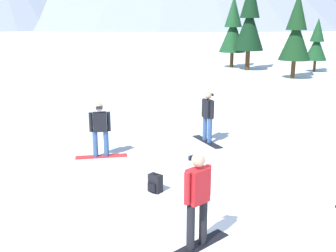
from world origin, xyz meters
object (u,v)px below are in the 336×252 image
at_px(snowboarder_foreground, 197,199).
at_px(pine_tree_leaning, 233,29).
at_px(backpack_black, 155,183).
at_px(snowboarder_midground, 100,129).
at_px(pine_tree_short, 317,43).
at_px(pine_tree_twin, 296,32).
at_px(pine_tree_broad, 250,20).
at_px(snowboarder_background, 208,116).

relative_size(snowboarder_foreground, pine_tree_leaning, 0.30).
distance_m(snowboarder_foreground, backpack_black, 2.63).
distance_m(snowboarder_midground, pine_tree_leaning, 24.77).
height_order(snowboarder_foreground, pine_tree_short, pine_tree_short).
bearing_deg(backpack_black, snowboarder_foreground, -67.58).
distance_m(snowboarder_midground, pine_tree_twin, 20.01).
height_order(snowboarder_foreground, backpack_black, snowboarder_foreground).
distance_m(pine_tree_twin, pine_tree_broad, 5.43).
distance_m(pine_tree_short, pine_tree_broad, 5.55).
relative_size(pine_tree_leaning, pine_tree_broad, 0.82).
bearing_deg(pine_tree_leaning, pine_tree_twin, -61.02).
bearing_deg(pine_tree_leaning, snowboarder_midground, -104.56).
distance_m(snowboarder_foreground, pine_tree_twin, 23.22).
height_order(snowboarder_background, pine_tree_short, pine_tree_short).
xyz_separation_m(snowboarder_foreground, backpack_black, (-0.96, 2.34, -0.74)).
bearing_deg(pine_tree_broad, snowboarder_foreground, -99.53).
bearing_deg(snowboarder_foreground, pine_tree_twin, 72.26).
bearing_deg(pine_tree_twin, snowboarder_midground, -119.73).
distance_m(backpack_black, pine_tree_leaning, 26.82).
bearing_deg(pine_tree_broad, pine_tree_leaning, 120.50).
bearing_deg(pine_tree_short, snowboarder_midground, -120.55).
distance_m(snowboarder_background, backpack_black, 4.40).
height_order(snowboarder_midground, snowboarder_background, snowboarder_background).
height_order(snowboarder_foreground, pine_tree_broad, pine_tree_broad).
distance_m(snowboarder_background, pine_tree_leaning, 22.49).
height_order(snowboarder_midground, backpack_black, snowboarder_midground).
bearing_deg(pine_tree_broad, pine_tree_twin, -61.64).
bearing_deg(snowboarder_midground, backpack_black, -52.63).
bearing_deg(backpack_black, pine_tree_twin, 67.85).
height_order(pine_tree_short, pine_tree_broad, pine_tree_broad).
relative_size(snowboarder_foreground, pine_tree_twin, 0.31).
relative_size(snowboarder_background, pine_tree_leaning, 0.29).
height_order(pine_tree_leaning, pine_tree_broad, pine_tree_broad).
bearing_deg(pine_tree_short, pine_tree_twin, -123.99).
height_order(snowboarder_background, pine_tree_broad, pine_tree_broad).
relative_size(pine_tree_twin, pine_tree_leaning, 0.98).
bearing_deg(pine_tree_twin, snowboarder_foreground, -107.74).
relative_size(snowboarder_foreground, pine_tree_broad, 0.25).
bearing_deg(snowboarder_foreground, pine_tree_broad, 80.47).
xyz_separation_m(snowboarder_foreground, pine_tree_short, (9.71, 25.97, 1.32)).
bearing_deg(snowboarder_background, backpack_black, -108.72).
height_order(backpack_black, pine_tree_twin, pine_tree_twin).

